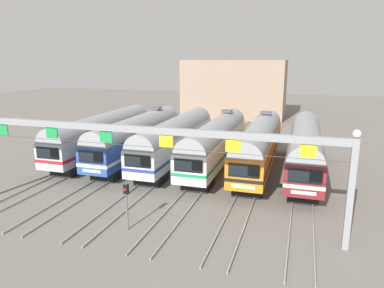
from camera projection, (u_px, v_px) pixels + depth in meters
The scene contains 11 objects.
ground_plane at pixel (195, 165), 37.03m from camera, with size 160.00×160.00×0.00m, color slate.
track_bed at pixel (229, 132), 52.81m from camera, with size 22.72×70.00×0.15m.
commuter_train_stainless at pixel (103, 133), 39.45m from camera, with size 2.88×18.06×4.77m.
commuter_train_blue at pixel (138, 135), 38.24m from camera, with size 2.88×18.06×5.05m.
commuter_train_silver at pixel (176, 138), 37.01m from camera, with size 2.88×18.06×4.77m.
commuter_train_white at pixel (216, 141), 35.80m from camera, with size 2.88×18.06×5.05m.
commuter_train_orange at pixel (259, 144), 34.58m from camera, with size 2.88×18.06×5.05m.
commuter_train_maroon at pixel (305, 147), 33.35m from camera, with size 2.88×18.06×4.77m.
catenary_gantry at pixel (135, 143), 23.24m from camera, with size 26.46×0.44×6.97m.
yard_signal_mast at pixel (126, 198), 22.55m from camera, with size 0.28×0.35×3.09m.
maintenance_building at pixel (235, 89), 66.65m from camera, with size 18.10×10.00×10.34m, color gray.
Camera 1 is at (10.17, -34.04, 10.67)m, focal length 33.78 mm.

